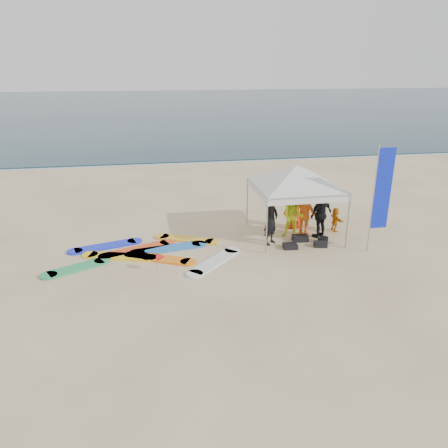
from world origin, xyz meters
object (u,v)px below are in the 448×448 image
object	(u,v)px
person_orange_a	(305,212)
person_seated	(335,219)
person_orange_b	(295,207)
surfboard_spread	(148,253)
person_black_b	(321,214)
person_yellow	(293,217)
marker_pennant	(161,257)
person_black_a	(271,220)
canopy_tent	(297,165)
feather_flag	(382,190)

from	to	relation	value
person_orange_a	person_seated	size ratio (longest dim) A/B	1.90
person_orange_b	surfboard_spread	distance (m)	6.11
person_black_b	surfboard_spread	bearing A→B (deg)	-22.47
person_orange_b	surfboard_spread	size ratio (longest dim) A/B	0.28
person_black_b	person_seated	size ratio (longest dim) A/B	1.91
person_yellow	marker_pennant	xyz separation A→B (m)	(-5.04, -2.08, -0.33)
person_yellow	person_black_b	world-z (taller)	person_black_b
person_black_a	canopy_tent	size ratio (longest dim) A/B	0.44
person_seated	canopy_tent	size ratio (longest dim) A/B	0.23
person_black_a	marker_pennant	world-z (taller)	person_black_a
person_black_a	marker_pennant	bearing A→B (deg)	156.98
person_black_b	feather_flag	xyz separation A→B (m)	(1.44, -1.57, 1.31)
person_black_b	marker_pennant	bearing A→B (deg)	-9.05
person_orange_b	person_black_b	bearing A→B (deg)	118.04
marker_pennant	person_orange_b	bearing A→B (deg)	29.12
marker_pennant	canopy_tent	bearing A→B (deg)	23.60
person_orange_a	marker_pennant	xyz separation A→B (m)	(-5.62, -2.32, -0.42)
canopy_tent	marker_pennant	bearing A→B (deg)	-156.40
marker_pennant	surfboard_spread	size ratio (longest dim) A/B	0.10
marker_pennant	surfboard_spread	world-z (taller)	marker_pennant
person_yellow	canopy_tent	bearing A→B (deg)	84.85
person_yellow	feather_flag	world-z (taller)	feather_flag
canopy_tent	marker_pennant	xyz separation A→B (m)	(-5.14, -2.25, -2.26)
feather_flag	surfboard_spread	size ratio (longest dim) A/B	0.60
person_black_a	surfboard_spread	world-z (taller)	person_black_a
feather_flag	surfboard_spread	bearing A→B (deg)	172.04
person_black_b	marker_pennant	distance (m)	6.40
person_seated	feather_flag	distance (m)	2.77
person_orange_b	person_orange_a	bearing A→B (deg)	101.73
person_black_a	person_yellow	bearing A→B (deg)	-19.23
feather_flag	person_seated	bearing A→B (deg)	106.43
person_orange_b	canopy_tent	xyz separation A→B (m)	(-0.30, -0.79, 1.87)
canopy_tent	person_black_b	bearing A→B (deg)	-19.15
person_orange_a	person_black_b	xyz separation A→B (m)	(0.47, -0.40, 0.00)
person_yellow	marker_pennant	distance (m)	5.46
canopy_tent	surfboard_spread	distance (m)	6.22
person_seated	person_orange_a	bearing A→B (deg)	90.06
canopy_tent	marker_pennant	world-z (taller)	canopy_tent
person_orange_a	surfboard_spread	distance (m)	6.14
person_orange_a	surfboard_spread	bearing A→B (deg)	50.78
person_orange_b	marker_pennant	distance (m)	6.24
person_orange_b	marker_pennant	size ratio (longest dim) A/B	2.75
person_yellow	person_orange_b	bearing A→B (deg)	91.72
person_orange_b	surfboard_spread	world-z (taller)	person_orange_b
feather_flag	person_black_a	bearing A→B (deg)	160.06
canopy_tent	person_yellow	bearing A→B (deg)	-119.49
person_orange_b	feather_flag	world-z (taller)	feather_flag
person_yellow	person_black_b	distance (m)	1.06
person_yellow	person_orange_b	distance (m)	1.04
person_orange_b	canopy_tent	size ratio (longest dim) A/B	0.42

